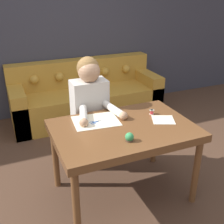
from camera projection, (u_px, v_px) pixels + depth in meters
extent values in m
plane|color=#4C3323|center=(111.00, 193.00, 2.73)|extent=(16.00, 16.00, 0.00)
cube|color=#383842|center=(52.00, 27.00, 4.05)|extent=(8.00, 0.06, 2.60)
cube|color=brown|center=(124.00, 130.00, 2.46)|extent=(1.23, 0.84, 0.07)
cylinder|color=brown|center=(76.00, 207.00, 2.11)|extent=(0.06, 0.06, 0.65)
cylinder|color=brown|center=(196.00, 172.00, 2.51)|extent=(0.06, 0.06, 0.65)
cylinder|color=brown|center=(55.00, 158.00, 2.71)|extent=(0.06, 0.06, 0.65)
cylinder|color=brown|center=(155.00, 136.00, 3.11)|extent=(0.06, 0.06, 0.65)
cube|color=#B7842D|center=(87.00, 104.00, 4.24)|extent=(2.19, 0.79, 0.44)
cube|color=#B7842D|center=(80.00, 72.00, 4.31)|extent=(2.19, 0.22, 0.40)
cube|color=#B7842D|center=(18.00, 109.00, 3.85)|extent=(0.20, 0.79, 0.60)
cube|color=#B7842D|center=(145.00, 90.00, 4.56)|extent=(0.20, 0.79, 0.60)
sphere|color=#B7842D|center=(34.00, 80.00, 3.94)|extent=(0.13, 0.13, 0.13)
sphere|color=#B7842D|center=(59.00, 77.00, 4.07)|extent=(0.13, 0.13, 0.13)
sphere|color=#B7842D|center=(83.00, 74.00, 4.20)|extent=(0.13, 0.13, 0.13)
sphere|color=#B7842D|center=(105.00, 71.00, 4.33)|extent=(0.13, 0.13, 0.13)
sphere|color=#B7842D|center=(126.00, 69.00, 4.46)|extent=(0.13, 0.13, 0.13)
cube|color=white|center=(98.00, 90.00, 4.12)|extent=(0.31, 0.30, 0.00)
cylinder|color=#33281E|center=(91.00, 147.00, 3.10)|extent=(0.28, 0.28, 0.44)
cube|color=beige|center=(90.00, 106.00, 2.90)|extent=(0.36, 0.22, 0.54)
sphere|color=tan|center=(89.00, 71.00, 2.73)|extent=(0.22, 0.22, 0.22)
sphere|color=olive|center=(88.00, 68.00, 2.75)|extent=(0.22, 0.22, 0.22)
cylinder|color=beige|center=(83.00, 115.00, 2.60)|extent=(0.16, 0.34, 0.07)
sphere|color=tan|center=(84.00, 123.00, 2.44)|extent=(0.08, 0.08, 0.08)
cylinder|color=beige|center=(114.00, 109.00, 2.70)|extent=(0.12, 0.34, 0.07)
sphere|color=tan|center=(123.00, 116.00, 2.57)|extent=(0.08, 0.08, 0.08)
cube|color=beige|center=(96.00, 121.00, 2.55)|extent=(0.44, 0.35, 0.00)
cube|color=beige|center=(163.00, 120.00, 2.57)|extent=(0.26, 0.25, 0.00)
cube|color=silver|center=(104.00, 119.00, 2.58)|extent=(0.11, 0.05, 0.00)
cube|color=#2D569E|center=(96.00, 122.00, 2.52)|extent=(0.07, 0.04, 0.00)
torus|color=#2D569E|center=(93.00, 124.00, 2.50)|extent=(0.04, 0.04, 0.01)
cube|color=silver|center=(105.00, 120.00, 2.57)|extent=(0.11, 0.01, 0.00)
cube|color=#2D569E|center=(96.00, 122.00, 2.53)|extent=(0.07, 0.01, 0.00)
torus|color=#2D569E|center=(92.00, 123.00, 2.52)|extent=(0.04, 0.04, 0.01)
cylinder|color=silver|center=(99.00, 121.00, 2.55)|extent=(0.01, 0.01, 0.01)
cylinder|color=red|center=(152.00, 112.00, 2.68)|extent=(0.03, 0.03, 0.04)
cylinder|color=beige|center=(152.00, 110.00, 2.67)|extent=(0.04, 0.04, 0.00)
cylinder|color=beige|center=(152.00, 114.00, 2.69)|extent=(0.04, 0.04, 0.00)
cylinder|color=#4C3828|center=(129.00, 140.00, 2.22)|extent=(0.06, 0.06, 0.01)
sphere|color=#338C4C|center=(129.00, 137.00, 2.21)|extent=(0.07, 0.07, 0.07)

